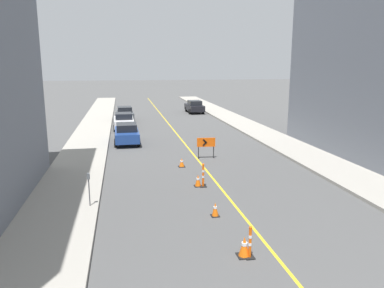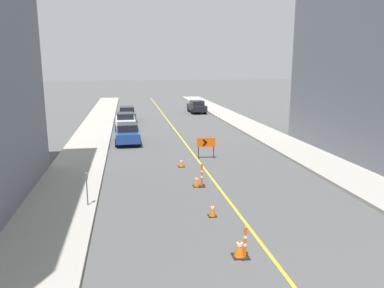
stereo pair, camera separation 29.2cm
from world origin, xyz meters
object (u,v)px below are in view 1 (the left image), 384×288
object	(u,v)px
traffic_cone_fourth	(198,181)
traffic_cone_third	(215,209)
traffic_cone_fifth	(182,163)
parked_car_curb_far	(125,114)
parking_meter_near_curb	(89,183)
parked_car_opposite_side	(194,107)
arrow_barricade_primary	(206,143)
traffic_cone_second	(244,247)
delineator_post_front	(250,245)
delineator_post_rear	(203,177)
parked_car_curb_mid	(124,121)
parked_car_curb_near	(127,133)

from	to	relation	value
traffic_cone_fourth	traffic_cone_third	bearing A→B (deg)	-91.07
traffic_cone_fifth	parked_car_curb_far	bearing A→B (deg)	99.15
parking_meter_near_curb	traffic_cone_fourth	bearing A→B (deg)	23.01
parked_car_curb_far	parked_car_opposite_side	world-z (taller)	same
arrow_barricade_primary	traffic_cone_second	bearing A→B (deg)	-91.56
delineator_post_front	arrow_barricade_primary	xyz separation A→B (m)	(1.48, 12.97, 0.56)
traffic_cone_second	traffic_cone_third	bearing A→B (deg)	92.16
traffic_cone_third	parking_meter_near_curb	distance (m)	5.44
traffic_cone_fourth	parked_car_opposite_side	distance (m)	29.88
parking_meter_near_curb	delineator_post_rear	bearing A→B (deg)	21.05
traffic_cone_second	parking_meter_near_curb	distance (m)	7.31
traffic_cone_fourth	arrow_barricade_primary	distance (m)	5.87
delineator_post_front	parked_car_curb_mid	size ratio (longest dim) A/B	0.25
traffic_cone_fourth	arrow_barricade_primary	world-z (taller)	arrow_barricade_primary
traffic_cone_third	delineator_post_front	world-z (taller)	delineator_post_front
parked_car_curb_near	parked_car_curb_far	size ratio (longest dim) A/B	0.99
traffic_cone_third	arrow_barricade_primary	xyz separation A→B (m)	(1.75, 9.48, 0.73)
delineator_post_front	arrow_barricade_primary	bearing A→B (deg)	83.49
traffic_cone_third	parking_meter_near_curb	world-z (taller)	parking_meter_near_curb
traffic_cone_fourth	parking_meter_near_curb	xyz separation A→B (m)	(-5.16, -2.19, 0.89)
delineator_post_front	parked_car_curb_near	bearing A→B (deg)	100.73
traffic_cone_third	parked_car_curb_near	xyz separation A→B (m)	(-3.31, 15.39, 0.51)
traffic_cone_second	arrow_barricade_primary	world-z (taller)	arrow_barricade_primary
parked_car_opposite_side	traffic_cone_fourth	bearing A→B (deg)	-102.34
parked_car_curb_mid	parked_car_curb_far	distance (m)	5.51
traffic_cone_third	traffic_cone_fifth	distance (m)	7.73
traffic_cone_second	traffic_cone_fifth	xyz separation A→B (m)	(-0.28, 11.08, -0.07)
traffic_cone_third	parked_car_curb_far	world-z (taller)	parked_car_curb_far
delineator_post_rear	parked_car_curb_mid	distance (m)	18.73
traffic_cone_fourth	traffic_cone_fifth	bearing A→B (deg)	93.44
traffic_cone_third	parking_meter_near_curb	size ratio (longest dim) A/B	0.41
traffic_cone_third	parked_car_curb_mid	distance (m)	22.40
parked_car_curb_near	parked_car_opposite_side	xyz separation A→B (m)	(8.88, 17.87, 0.00)
delineator_post_front	parked_car_curb_far	distance (m)	31.33
traffic_cone_fourth	parking_meter_near_curb	world-z (taller)	parking_meter_near_curb
delineator_post_rear	parked_car_curb_near	world-z (taller)	parked_car_curb_near
traffic_cone_fifth	delineator_post_front	size ratio (longest dim) A/B	0.50
arrow_barricade_primary	parked_car_curb_far	distance (m)	18.86
traffic_cone_fourth	traffic_cone_fifth	size ratio (longest dim) A/B	1.15
delineator_post_rear	parked_car_curb_far	distance (m)	24.13
parked_car_curb_mid	parking_meter_near_curb	size ratio (longest dim) A/B	2.97
traffic_cone_fourth	arrow_barricade_primary	size ratio (longest dim) A/B	0.45
traffic_cone_third	parked_car_curb_near	world-z (taller)	parked_car_curb_near
parked_car_opposite_side	parking_meter_near_curb	distance (m)	33.31
parked_car_curb_far	delineator_post_front	bearing A→B (deg)	-86.05
traffic_cone_second	parked_car_opposite_side	distance (m)	37.02
traffic_cone_second	parked_car_opposite_side	bearing A→B (deg)	81.55
arrow_barricade_primary	traffic_cone_fifth	bearing A→B (deg)	-131.76
arrow_barricade_primary	delineator_post_rear	bearing A→B (deg)	-98.47
parked_car_curb_near	delineator_post_rear	bearing A→B (deg)	-73.46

